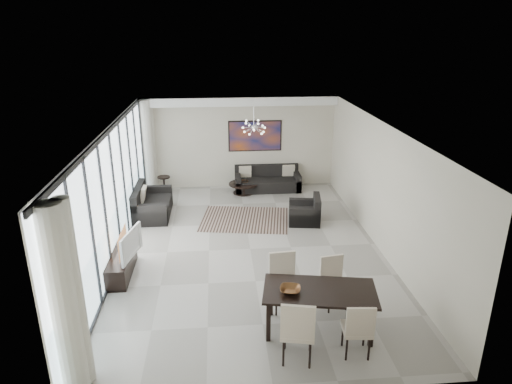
{
  "coord_description": "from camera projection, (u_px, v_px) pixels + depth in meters",
  "views": [
    {
      "loc": [
        -0.71,
        -9.53,
        4.91
      ],
      "look_at": [
        0.18,
        0.45,
        1.25
      ],
      "focal_mm": 32.0,
      "sensor_mm": 36.0,
      "label": 1
    }
  ],
  "objects": [
    {
      "name": "coffee_table",
      "position": [
        244.0,
        187.0,
        14.16
      ],
      "size": [
        0.92,
        0.92,
        0.32
      ],
      "color": "black",
      "rests_on": "floor"
    },
    {
      "name": "rug",
      "position": [
        245.0,
        219.0,
        12.28
      ],
      "size": [
        2.54,
        2.1,
        0.01
      ],
      "primitive_type": "cube",
      "rotation": [
        0.0,
        0.0,
        -0.15
      ],
      "color": "black",
      "rests_on": "floor"
    },
    {
      "name": "dining_table",
      "position": [
        320.0,
        295.0,
        7.6
      ],
      "size": [
        2.01,
        1.25,
        0.78
      ],
      "color": "black",
      "rests_on": "floor"
    },
    {
      "name": "dining_chair_se",
      "position": [
        358.0,
        327.0,
        7.0
      ],
      "size": [
        0.48,
        0.48,
        0.96
      ],
      "color": "beige",
      "rests_on": "floor"
    },
    {
      "name": "television",
      "position": [
        127.0,
        244.0,
        9.28
      ],
      "size": [
        0.35,
        1.0,
        0.57
      ],
      "primitive_type": "imported",
      "rotation": [
        0.0,
        0.0,
        1.35
      ],
      "color": "gray",
      "rests_on": "tv_console"
    },
    {
      "name": "armchair",
      "position": [
        306.0,
        213.0,
        12.06
      ],
      "size": [
        0.92,
        0.96,
        0.72
      ],
      "color": "black",
      "rests_on": "floor"
    },
    {
      "name": "sofa_main",
      "position": [
        267.0,
        182.0,
        14.45
      ],
      "size": [
        2.04,
        0.83,
        0.74
      ],
      "color": "black",
      "rests_on": "floor"
    },
    {
      "name": "loveseat",
      "position": [
        151.0,
        206.0,
        12.47
      ],
      "size": [
        0.92,
        1.64,
        0.82
      ],
      "color": "black",
      "rests_on": "floor"
    },
    {
      "name": "tv_console",
      "position": [
        122.0,
        265.0,
        9.5
      ],
      "size": [
        0.4,
        1.44,
        0.45
      ],
      "primitive_type": "cube",
      "color": "black",
      "rests_on": "floor"
    },
    {
      "name": "bowl_coffee",
      "position": [
        245.0,
        182.0,
        14.13
      ],
      "size": [
        0.26,
        0.26,
        0.07
      ],
      "primitive_type": "imported",
      "rotation": [
        0.0,
        0.0,
        -0.13
      ],
      "color": "brown",
      "rests_on": "coffee_table"
    },
    {
      "name": "dining_chair_sw",
      "position": [
        298.0,
        328.0,
        6.84
      ],
      "size": [
        0.6,
        0.6,
        1.11
      ],
      "color": "beige",
      "rests_on": "floor"
    },
    {
      "name": "window_wall",
      "position": [
        119.0,
        194.0,
        9.92
      ],
      "size": [
        0.37,
        8.95,
        2.9
      ],
      "color": "silver",
      "rests_on": "floor"
    },
    {
      "name": "side_table",
      "position": [
        164.0,
        182.0,
        14.12
      ],
      "size": [
        0.39,
        0.39,
        0.53
      ],
      "color": "black",
      "rests_on": "floor"
    },
    {
      "name": "soffit",
      "position": [
        239.0,
        101.0,
        13.73
      ],
      "size": [
        5.98,
        0.4,
        0.26
      ],
      "primitive_type": "cube",
      "color": "white",
      "rests_on": "room_shell"
    },
    {
      "name": "painting",
      "position": [
        255.0,
        136.0,
        14.32
      ],
      "size": [
        1.68,
        0.04,
        0.98
      ],
      "primitive_type": "cube",
      "color": "#A34616",
      "rests_on": "room_shell"
    },
    {
      "name": "room_shell",
      "position": [
        270.0,
        190.0,
        10.2
      ],
      "size": [
        6.0,
        9.0,
        2.9
      ],
      "color": "#A8A39B",
      "rests_on": "ground"
    },
    {
      "name": "chandelier",
      "position": [
        254.0,
        127.0,
        12.22
      ],
      "size": [
        0.66,
        0.66,
        0.71
      ],
      "color": "silver",
      "rests_on": "room_shell"
    },
    {
      "name": "dining_chair_ne",
      "position": [
        333.0,
        278.0,
        8.38
      ],
      "size": [
        0.51,
        0.51,
        0.96
      ],
      "color": "beige",
      "rests_on": "floor"
    },
    {
      "name": "bowl_dining",
      "position": [
        290.0,
        290.0,
        7.5
      ],
      "size": [
        0.41,
        0.41,
        0.08
      ],
      "primitive_type": "imported",
      "rotation": [
        0.0,
        0.0,
        -0.21
      ],
      "color": "brown",
      "rests_on": "dining_table"
    },
    {
      "name": "dining_chair_nw",
      "position": [
        283.0,
        276.0,
        8.32
      ],
      "size": [
        0.53,
        0.53,
        1.05
      ],
      "color": "beige",
      "rests_on": "floor"
    }
  ]
}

